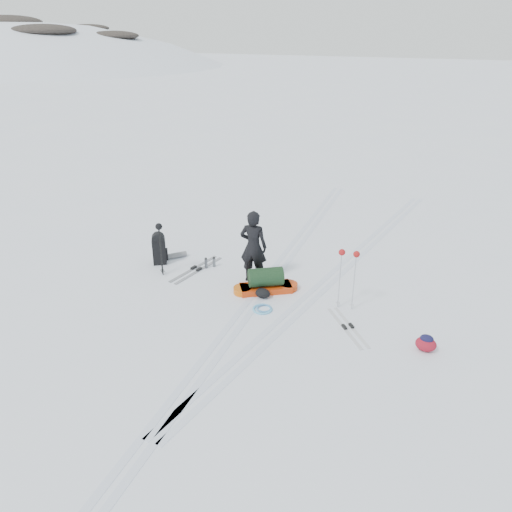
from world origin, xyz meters
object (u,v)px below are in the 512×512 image
object	(u,v)px
skier	(253,247)
ski_poles_black	(159,233)
pulk_sled	(266,282)
expedition_rucksack	(161,249)

from	to	relation	value
skier	ski_poles_black	size ratio (longest dim) A/B	1.32
skier	pulk_sled	xyz separation A→B (m)	(0.49, -0.37, -0.69)
skier	ski_poles_black	world-z (taller)	skier
skier	pulk_sled	world-z (taller)	skier
pulk_sled	expedition_rucksack	xyz separation A→B (m)	(-3.15, 0.29, 0.18)
pulk_sled	ski_poles_black	world-z (taller)	ski_poles_black
skier	pulk_sled	size ratio (longest dim) A/B	1.20
expedition_rucksack	ski_poles_black	size ratio (longest dim) A/B	0.68
pulk_sled	ski_poles_black	xyz separation A→B (m)	(-2.75, -0.28, 0.91)
pulk_sled	expedition_rucksack	size ratio (longest dim) A/B	1.61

